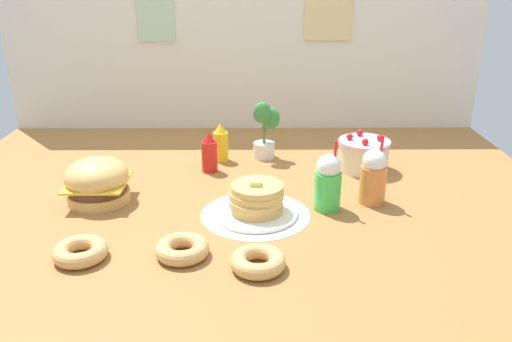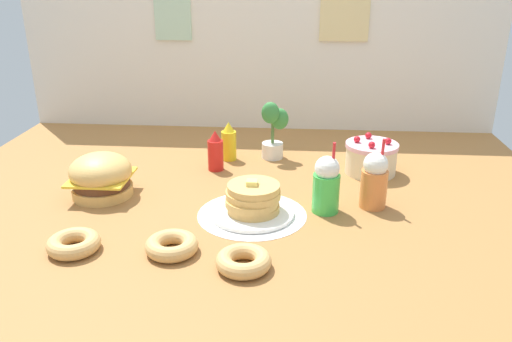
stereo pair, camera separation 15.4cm
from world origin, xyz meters
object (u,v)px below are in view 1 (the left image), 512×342
at_px(ketchup_bottle, 209,153).
at_px(potted_plant, 265,127).
at_px(pancake_stack, 256,201).
at_px(orange_float_cup, 373,177).
at_px(cream_soda_cup, 328,182).
at_px(donut_pink_glaze, 80,251).
at_px(burger, 97,181).
at_px(donut_chocolate, 182,248).
at_px(donut_vanilla, 258,261).
at_px(mustard_bottle, 221,143).
at_px(layer_cake, 363,155).

bearing_deg(ketchup_bottle, potted_plant, 35.32).
xyz_separation_m(pancake_stack, orange_float_cup, (0.43, 0.10, 0.05)).
bearing_deg(cream_soda_cup, donut_pink_glaze, -156.58).
xyz_separation_m(burger, donut_chocolate, (0.36, -0.40, -0.05)).
bearing_deg(potted_plant, cream_soda_cup, -68.46).
relative_size(donut_vanilla, potted_plant, 0.61).
relative_size(pancake_stack, orange_float_cup, 1.13).
xyz_separation_m(orange_float_cup, potted_plant, (-0.39, 0.49, 0.04)).
relative_size(pancake_stack, mustard_bottle, 1.70).
height_order(orange_float_cup, potted_plant, potted_plant).
bearing_deg(donut_pink_glaze, potted_plant, 57.00).
bearing_deg(donut_vanilla, layer_cake, 59.66).
distance_m(burger, cream_soda_cup, 0.85).
height_order(layer_cake, donut_chocolate, layer_cake).
relative_size(ketchup_bottle, cream_soda_cup, 0.67).
relative_size(ketchup_bottle, potted_plant, 0.66).
xyz_separation_m(donut_chocolate, donut_vanilla, (0.23, -0.07, 0.00)).
distance_m(layer_cake, donut_chocolate, 1.00).
height_order(mustard_bottle, orange_float_cup, orange_float_cup).
relative_size(donut_chocolate, donut_vanilla, 1.00).
bearing_deg(donut_vanilla, potted_plant, 87.55).
bearing_deg(donut_vanilla, donut_chocolate, 162.46).
bearing_deg(donut_vanilla, cream_soda_cup, 57.62).
xyz_separation_m(cream_soda_cup, orange_float_cup, (0.18, 0.05, 0.00)).
distance_m(layer_cake, cream_soda_cup, 0.44).
height_order(layer_cake, ketchup_bottle, ketchup_bottle).
height_order(layer_cake, cream_soda_cup, cream_soda_cup).
xyz_separation_m(donut_pink_glaze, donut_vanilla, (0.54, -0.06, 0.00)).
xyz_separation_m(layer_cake, donut_vanilla, (-0.46, -0.79, -0.04)).
bearing_deg(orange_float_cup, donut_chocolate, -149.90).
height_order(burger, donut_pink_glaze, burger).
height_order(cream_soda_cup, orange_float_cup, same).
relative_size(burger, ketchup_bottle, 1.33).
xyz_separation_m(pancake_stack, layer_cake, (0.47, 0.44, 0.02)).
bearing_deg(donut_chocolate, cream_soda_cup, 34.23).
xyz_separation_m(pancake_stack, donut_chocolate, (-0.23, -0.28, -0.03)).
distance_m(mustard_bottle, donut_pink_glaze, 0.93).
bearing_deg(mustard_bottle, cream_soda_cup, -50.75).
distance_m(ketchup_bottle, mustard_bottle, 0.14).
height_order(pancake_stack, layer_cake, layer_cake).
xyz_separation_m(cream_soda_cup, donut_vanilla, (-0.26, -0.40, -0.08)).
bearing_deg(donut_vanilla, orange_float_cup, 46.61).
xyz_separation_m(layer_cake, donut_pink_glaze, (-1.00, -0.73, -0.04)).
height_order(burger, cream_soda_cup, cream_soda_cup).
relative_size(layer_cake, mustard_bottle, 1.25).
relative_size(layer_cake, ketchup_bottle, 1.25).
relative_size(burger, mustard_bottle, 1.33).
bearing_deg(cream_soda_cup, mustard_bottle, 129.25).
bearing_deg(orange_float_cup, potted_plant, 128.40).
bearing_deg(burger, cream_soda_cup, -4.83).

